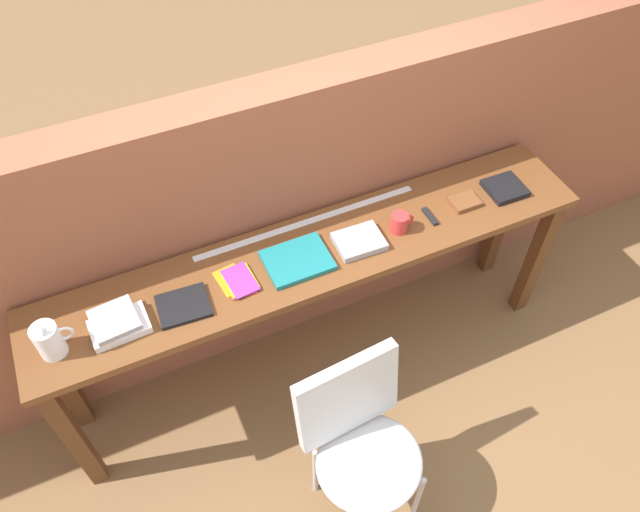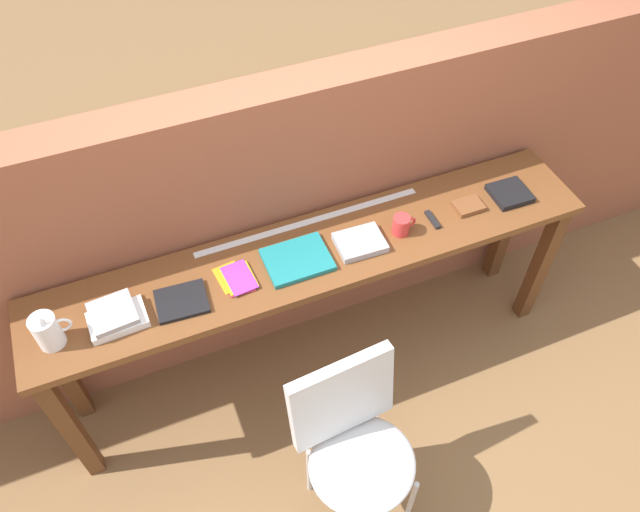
% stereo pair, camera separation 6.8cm
% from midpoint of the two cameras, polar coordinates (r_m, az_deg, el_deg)
% --- Properties ---
extents(ground_plane, '(40.00, 40.00, 0.00)m').
position_cam_midpoint_polar(ground_plane, '(3.27, 2.32, -13.43)').
color(ground_plane, brown).
extents(brick_wall_back, '(6.00, 0.20, 1.51)m').
position_cam_midpoint_polar(brick_wall_back, '(2.99, -2.18, 3.47)').
color(brick_wall_back, '#935138').
rests_on(brick_wall_back, ground).
extents(sideboard, '(2.50, 0.44, 0.88)m').
position_cam_midpoint_polar(sideboard, '(2.79, 0.31, -1.41)').
color(sideboard, brown).
rests_on(sideboard, ground).
extents(chair_white_moulded, '(0.47, 0.48, 0.89)m').
position_cam_midpoint_polar(chair_white_moulded, '(2.61, 4.00, -16.59)').
color(chair_white_moulded, silver).
rests_on(chair_white_moulded, ground).
extents(pitcher_white, '(0.14, 0.10, 0.18)m').
position_cam_midpoint_polar(pitcher_white, '(2.54, -22.94, -6.35)').
color(pitcher_white, white).
rests_on(pitcher_white, sideboard).
extents(book_stack_leftmost, '(0.23, 0.18, 0.06)m').
position_cam_midpoint_polar(book_stack_leftmost, '(2.55, -17.44, -5.37)').
color(book_stack_leftmost, white).
rests_on(book_stack_leftmost, sideboard).
extents(magazine_cycling, '(0.22, 0.18, 0.02)m').
position_cam_midpoint_polar(magazine_cycling, '(2.56, -11.79, -4.09)').
color(magazine_cycling, black).
rests_on(magazine_cycling, sideboard).
extents(pamphlet_pile_colourful, '(0.16, 0.19, 0.01)m').
position_cam_midpoint_polar(pamphlet_pile_colourful, '(2.60, -6.83, -2.02)').
color(pamphlet_pile_colourful, orange).
rests_on(pamphlet_pile_colourful, sideboard).
extents(book_open_centre, '(0.27, 0.22, 0.02)m').
position_cam_midpoint_polar(book_open_centre, '(2.64, -1.35, -0.34)').
color(book_open_centre, '#19757A').
rests_on(book_open_centre, sideboard).
extents(book_grey_hardcover, '(0.21, 0.17, 0.03)m').
position_cam_midpoint_polar(book_grey_hardcover, '(2.70, 4.40, 1.22)').
color(book_grey_hardcover, '#9E9EA3').
rests_on(book_grey_hardcover, sideboard).
extents(mug, '(0.11, 0.08, 0.09)m').
position_cam_midpoint_polar(mug, '(2.75, 8.18, 2.82)').
color(mug, red).
rests_on(mug, sideboard).
extents(multitool_folded, '(0.02, 0.11, 0.02)m').
position_cam_midpoint_polar(multitool_folded, '(2.85, 10.93, 3.28)').
color(multitool_folded, black).
rests_on(multitool_folded, sideboard).
extents(leather_journal_brown, '(0.13, 0.10, 0.02)m').
position_cam_midpoint_polar(leather_journal_brown, '(2.94, 14.06, 4.45)').
color(leather_journal_brown, brown).
rests_on(leather_journal_brown, sideboard).
extents(book_repair_rightmost, '(0.18, 0.17, 0.03)m').
position_cam_midpoint_polar(book_repair_rightmost, '(3.05, 17.58, 5.47)').
color(book_repair_rightmost, black).
rests_on(book_repair_rightmost, sideboard).
extents(ruler_metal_back_edge, '(1.06, 0.03, 0.00)m').
position_cam_midpoint_polar(ruler_metal_back_edge, '(2.80, -0.31, 3.15)').
color(ruler_metal_back_edge, silver).
rests_on(ruler_metal_back_edge, sideboard).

